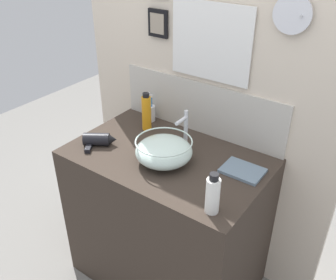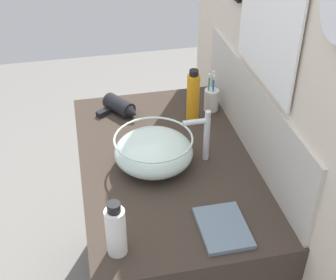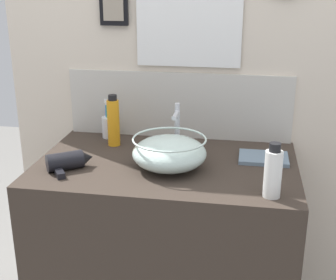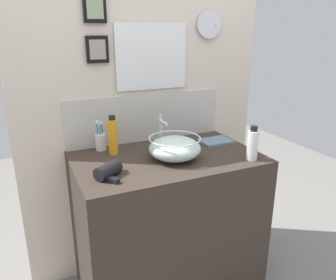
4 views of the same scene
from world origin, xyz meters
name	(u,v)px [view 4 (image 4 of 4)]	position (x,y,z in m)	size (l,w,h in m)	color
vanity_counter	(167,224)	(0.00, 0.00, 0.46)	(1.08, 0.68, 0.93)	#382D26
back_panel	(144,99)	(0.00, 0.37, 1.20)	(1.66, 0.09, 2.39)	beige
glass_bowl_sink	(175,148)	(0.02, -0.06, 0.99)	(0.30, 0.30, 0.13)	silver
faucet	(161,130)	(0.02, 0.14, 1.05)	(0.02, 0.11, 0.22)	silver
hair_drier	(110,170)	(-0.38, -0.14, 0.96)	(0.19, 0.20, 0.07)	black
toothbrush_cup	(101,142)	(-0.33, 0.27, 0.98)	(0.06, 0.06, 0.19)	white
shampoo_bottle	(113,136)	(-0.27, 0.17, 1.04)	(0.06, 0.06, 0.24)	orange
soap_dispenser	(253,144)	(0.42, -0.25, 1.02)	(0.06, 0.06, 0.20)	white
hand_towel	(216,141)	(0.40, 0.10, 0.93)	(0.21, 0.15, 0.02)	slate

